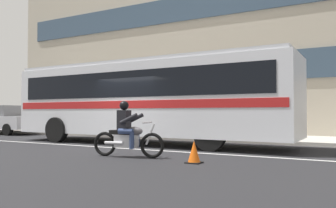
% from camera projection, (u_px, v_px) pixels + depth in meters
% --- Properties ---
extents(ground_plane, '(60.00, 60.00, 0.00)m').
position_uv_depth(ground_plane, '(126.00, 146.00, 12.42)').
color(ground_plane, black).
extents(sidewalk_curb, '(28.00, 3.80, 0.15)m').
position_uv_depth(sidewalk_curb, '(186.00, 136.00, 16.90)').
color(sidewalk_curb, '#B7B2A8').
rests_on(sidewalk_curb, ground_plane).
extents(lane_center_stripe, '(26.60, 0.14, 0.01)m').
position_uv_depth(lane_center_stripe, '(116.00, 148.00, 11.89)').
color(lane_center_stripe, silver).
rests_on(lane_center_stripe, ground_plane).
extents(office_building_facade, '(28.00, 0.89, 10.17)m').
position_uv_depth(office_building_facade, '(204.00, 44.00, 19.03)').
color(office_building_facade, '#B2A893').
rests_on(office_building_facade, ground_plane).
extents(transit_bus, '(11.68, 2.83, 3.22)m').
position_uv_depth(transit_bus, '(145.00, 96.00, 13.48)').
color(transit_bus, silver).
rests_on(transit_bus, ground_plane).
extents(motorcycle_with_rider, '(2.13, 0.72, 1.56)m').
position_uv_depth(motorcycle_with_rider, '(127.00, 133.00, 9.47)').
color(motorcycle_with_rider, black).
rests_on(motorcycle_with_rider, ground_plane).
extents(parked_sedan_curbside, '(4.22, 1.87, 1.64)m').
position_uv_depth(parked_sedan_curbside, '(5.00, 119.00, 19.66)').
color(parked_sedan_curbside, silver).
rests_on(parked_sedan_curbside, ground_plane).
extents(fire_hydrant, '(0.22, 0.30, 0.75)m').
position_uv_depth(fire_hydrant, '(135.00, 127.00, 17.21)').
color(fire_hydrant, '#4C8C3F').
rests_on(fire_hydrant, sidewalk_curb).
extents(traffic_cone, '(0.36, 0.36, 0.55)m').
position_uv_depth(traffic_cone, '(194.00, 153.00, 8.33)').
color(traffic_cone, '#EA590F').
rests_on(traffic_cone, ground_plane).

